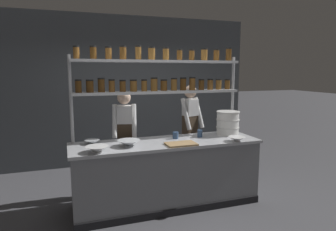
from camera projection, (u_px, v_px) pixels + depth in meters
ground_plane at (167, 204)px, 4.28m from camera, size 40.00×40.00×0.00m
back_wall at (131, 90)px, 6.15m from camera, size 5.01×0.12×2.97m
prep_counter at (167, 173)px, 4.21m from camera, size 2.61×0.76×0.92m
spice_shelf_unit at (159, 79)px, 4.32m from camera, size 2.50×0.28×2.24m
chef_left at (125, 136)px, 4.57m from camera, size 0.40×0.32×1.59m
chef_center at (190, 127)px, 5.08m from camera, size 0.42×0.35×1.65m
container_stack at (228, 123)px, 4.57m from camera, size 0.35×0.35×0.36m
cutting_board at (181, 144)px, 3.95m from camera, size 0.40×0.26×0.02m
prep_bowl_near_left at (237, 139)px, 4.14m from camera, size 0.24×0.24×0.07m
prep_bowl_center_front at (97, 149)px, 3.59m from camera, size 0.28×0.28×0.08m
prep_bowl_center_back at (92, 142)px, 4.00m from camera, size 0.20×0.20×0.06m
prep_bowl_near_right at (129, 143)px, 3.87m from camera, size 0.30×0.30×0.08m
serving_cup_front at (176, 135)px, 4.31m from camera, size 0.08×0.08×0.10m
serving_cup_by_board at (200, 133)px, 4.41m from camera, size 0.08×0.08×0.11m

